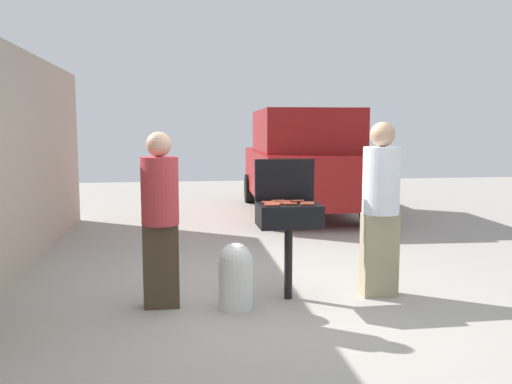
{
  "coord_description": "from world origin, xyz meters",
  "views": [
    {
      "loc": [
        -0.94,
        -4.92,
        1.66
      ],
      "look_at": [
        -0.16,
        0.55,
        1.0
      ],
      "focal_mm": 37.21,
      "sensor_mm": 36.0,
      "label": 1
    }
  ],
  "objects": [
    {
      "name": "hot_dog_4",
      "position": [
        0.04,
        0.01,
        0.95
      ],
      "size": [
        0.13,
        0.04,
        0.03
      ],
      "primitive_type": "cylinder",
      "rotation": [
        0.0,
        1.57,
        0.09
      ],
      "color": "#B74C33",
      "rests_on": "bbq_grill"
    },
    {
      "name": "hot_dog_2",
      "position": [
        0.01,
        0.17,
        0.95
      ],
      "size": [
        0.13,
        0.03,
        0.03
      ],
      "primitive_type": "cylinder",
      "rotation": [
        0.0,
        1.57,
        -0.0
      ],
      "color": "#AD4228",
      "rests_on": "bbq_grill"
    },
    {
      "name": "bbq_grill",
      "position": [
        0.09,
        0.05,
        0.8
      ],
      "size": [
        0.6,
        0.44,
        0.94
      ],
      "color": "black",
      "rests_on": "ground"
    },
    {
      "name": "ground_plane",
      "position": [
        0.0,
        0.0,
        0.0
      ],
      "size": [
        24.0,
        24.0,
        0.0
      ],
      "primitive_type": "plane",
      "color": "#9E998E"
    },
    {
      "name": "hot_dog_8",
      "position": [
        0.19,
        0.13,
        0.95
      ],
      "size": [
        0.13,
        0.03,
        0.03
      ],
      "primitive_type": "cylinder",
      "rotation": [
        0.0,
        1.57,
        0.03
      ],
      "color": "#AD4228",
      "rests_on": "bbq_grill"
    },
    {
      "name": "parked_minivan",
      "position": [
        1.45,
        5.28,
        1.03
      ],
      "size": [
        2.18,
        4.48,
        2.02
      ],
      "rotation": [
        0.0,
        0.0,
        3.1
      ],
      "color": "maroon",
      "rests_on": "ground"
    },
    {
      "name": "grill_lid_open",
      "position": [
        0.09,
        0.27,
        1.15
      ],
      "size": [
        0.6,
        0.05,
        0.42
      ],
      "primitive_type": "cube",
      "color": "black",
      "rests_on": "bbq_grill"
    },
    {
      "name": "hot_dog_0",
      "position": [
        0.05,
        0.12,
        0.95
      ],
      "size": [
        0.13,
        0.03,
        0.03
      ],
      "primitive_type": "cylinder",
      "rotation": [
        0.0,
        1.57,
        -0.06
      ],
      "color": "#B74C33",
      "rests_on": "bbq_grill"
    },
    {
      "name": "hot_dog_6",
      "position": [
        -0.09,
        0.01,
        0.95
      ],
      "size": [
        0.13,
        0.03,
        0.03
      ],
      "primitive_type": "cylinder",
      "rotation": [
        0.0,
        1.57,
        0.05
      ],
      "color": "#B74C33",
      "rests_on": "bbq_grill"
    },
    {
      "name": "hot_dog_7",
      "position": [
        -0.1,
        -0.11,
        0.95
      ],
      "size": [
        0.13,
        0.03,
        0.03
      ],
      "primitive_type": "cylinder",
      "rotation": [
        0.0,
        1.57,
        -0.01
      ],
      "color": "#B74C33",
      "rests_on": "bbq_grill"
    },
    {
      "name": "hot_dog_5",
      "position": [
        0.24,
        -0.09,
        0.95
      ],
      "size": [
        0.13,
        0.03,
        0.03
      ],
      "primitive_type": "cylinder",
      "rotation": [
        0.0,
        1.57,
        -0.07
      ],
      "color": "#AD4228",
      "rests_on": "bbq_grill"
    },
    {
      "name": "person_left",
      "position": [
        -1.13,
        -0.03,
        0.89
      ],
      "size": [
        0.34,
        0.34,
        1.63
      ],
      "rotation": [
        0.0,
        0.0,
        0.02
      ],
      "color": "#3F3323",
      "rests_on": "ground"
    },
    {
      "name": "hot_dog_9",
      "position": [
        -0.1,
        0.08,
        0.95
      ],
      "size": [
        0.13,
        0.04,
        0.03
      ],
      "primitive_type": "cylinder",
      "rotation": [
        0.0,
        1.57,
        -0.11
      ],
      "color": "#AD4228",
      "rests_on": "bbq_grill"
    },
    {
      "name": "propane_tank",
      "position": [
        -0.45,
        -0.17,
        0.32
      ],
      "size": [
        0.32,
        0.32,
        0.62
      ],
      "color": "silver",
      "rests_on": "ground"
    },
    {
      "name": "hot_dog_10",
      "position": [
        0.26,
        -0.01,
        0.95
      ],
      "size": [
        0.13,
        0.03,
        0.03
      ],
      "primitive_type": "cylinder",
      "rotation": [
        0.0,
        1.57,
        0.01
      ],
      "color": "#B74C33",
      "rests_on": "bbq_grill"
    },
    {
      "name": "hot_dog_1",
      "position": [
        0.08,
        -0.05,
        0.95
      ],
      "size": [
        0.13,
        0.04,
        0.03
      ],
      "primitive_type": "cylinder",
      "rotation": [
        0.0,
        1.57,
        -0.09
      ],
      "color": "#AD4228",
      "rests_on": "bbq_grill"
    },
    {
      "name": "person_right",
      "position": [
        1.0,
        0.02,
        0.94
      ],
      "size": [
        0.36,
        0.36,
        1.73
      ],
      "rotation": [
        0.0,
        0.0,
        3.28
      ],
      "color": "gray",
      "rests_on": "ground"
    },
    {
      "name": "hot_dog_3",
      "position": [
        -0.08,
        -0.07,
        0.95
      ],
      "size": [
        0.13,
        0.04,
        0.03
      ],
      "primitive_type": "cylinder",
      "rotation": [
        0.0,
        1.57,
        0.11
      ],
      "color": "#B74C33",
      "rests_on": "bbq_grill"
    }
  ]
}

